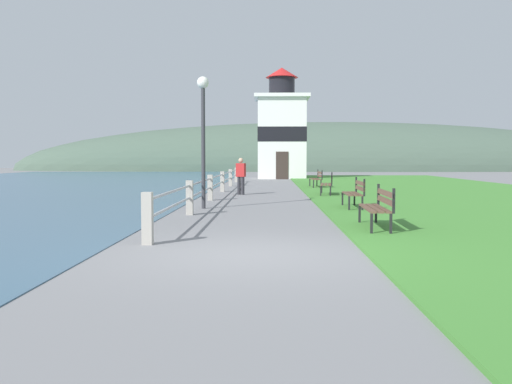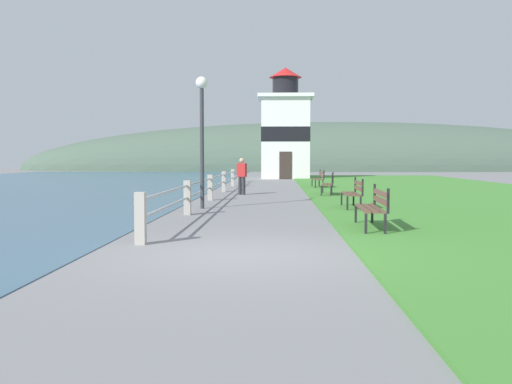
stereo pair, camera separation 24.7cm
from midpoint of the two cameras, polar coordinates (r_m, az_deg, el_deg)
name	(u,v)px [view 1 (the left image)]	position (r m, az deg, el deg)	size (l,w,h in m)	color
ground_plane	(246,255)	(9.05, -1.78, -6.28)	(160.00, 160.00, 0.00)	slate
grass_verge	(441,192)	(26.14, 17.78, -0.03)	(12.00, 48.39, 0.06)	#428433
seawall_railing	(217,182)	(23.25, -4.23, 0.99)	(0.18, 26.60, 0.93)	#A8A399
park_bench_near	(378,205)	(12.24, 11.58, -1.27)	(0.54, 1.98, 0.94)	brown
park_bench_midway	(355,191)	(17.11, 9.47, 0.06)	(0.50, 1.75, 0.94)	brown
park_bench_far	(328,183)	(23.14, 6.93, 0.94)	(0.67, 1.84, 0.94)	brown
park_bench_by_lighthouse	(317,178)	(29.09, 5.88, 1.44)	(0.53, 1.84, 0.94)	brown
lighthouse	(282,131)	(43.04, 2.42, 6.08)	(4.05, 4.05, 8.27)	white
person_strolling	(241,175)	(23.79, -1.82, 1.74)	(0.42, 0.32, 1.54)	#28282D
lamp_post	(203,118)	(17.29, -5.72, 7.42)	(0.36, 0.36, 3.96)	#333338
distant_hillside	(331,170)	(71.58, 7.40, 2.15)	(80.00, 16.00, 12.00)	#475B4C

